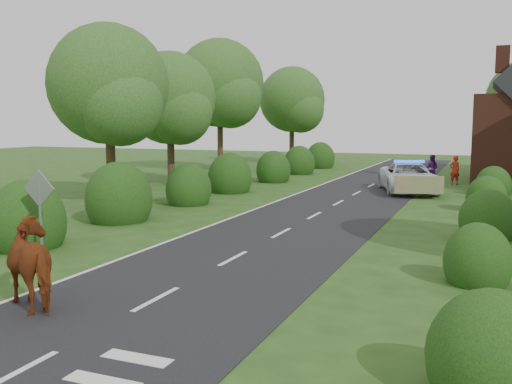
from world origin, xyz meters
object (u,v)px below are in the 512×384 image
at_px(road_sign, 40,201).
at_px(pedestrian_red, 455,170).
at_px(cow, 39,270).
at_px(pedestrian_purple, 432,168).
at_px(police_van, 409,178).

height_order(road_sign, pedestrian_red, road_sign).
bearing_deg(road_sign, cow, -47.67).
distance_m(cow, pedestrian_purple, 29.86).
bearing_deg(pedestrian_red, police_van, 35.70).
bearing_deg(police_van, cow, -118.38).
xyz_separation_m(police_van, pedestrian_purple, (0.60, 6.53, 0.06)).
xyz_separation_m(road_sign, pedestrian_purple, (8.11, 26.16, -0.79)).
bearing_deg(road_sign, police_van, 69.07).
bearing_deg(police_van, road_sign, -128.09).
xyz_separation_m(road_sign, cow, (2.97, -3.26, -0.88)).
xyz_separation_m(cow, police_van, (4.54, 22.88, 0.04)).
bearing_deg(cow, police_van, -169.23).
xyz_separation_m(police_van, pedestrian_red, (2.10, 4.95, 0.08)).
bearing_deg(pedestrian_red, road_sign, 37.38).
distance_m(police_van, pedestrian_red, 5.38).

